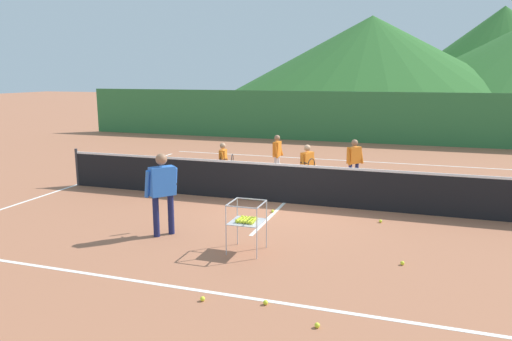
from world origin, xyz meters
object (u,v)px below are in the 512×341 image
at_px(student_3, 354,158).
at_px(tennis_ball_4, 266,302).
at_px(tennis_ball_0, 203,299).
at_px(tennis_ball_5, 402,263).
at_px(student_2, 307,164).
at_px(tennis_ball_1, 381,221).
at_px(student_1, 277,152).
at_px(tennis_ball_3, 317,325).
at_px(tennis_ball_2, 273,211).
at_px(instructor, 163,187).
at_px(tennis_net, 285,183).
at_px(ball_cart, 247,220).
at_px(student_0, 223,160).

xyz_separation_m(student_3, tennis_ball_4, (-0.26, -7.51, -0.76)).
distance_m(tennis_ball_0, tennis_ball_5, 3.41).
bearing_deg(student_2, tennis_ball_1, -46.24).
relative_size(student_1, tennis_ball_5, 18.91).
xyz_separation_m(tennis_ball_4, tennis_ball_5, (1.74, 2.04, 0.00)).
bearing_deg(tennis_ball_4, tennis_ball_3, -25.65).
bearing_deg(tennis_ball_4, tennis_ball_2, 105.03).
distance_m(instructor, tennis_ball_3, 4.45).
bearing_deg(tennis_ball_4, tennis_ball_0, -168.93).
height_order(tennis_ball_0, tennis_ball_5, same).
bearing_deg(student_2, instructor, -113.98).
relative_size(tennis_ball_3, tennis_ball_4, 1.00).
relative_size(tennis_net, instructor, 7.50).
distance_m(tennis_ball_0, tennis_ball_2, 4.49).
distance_m(ball_cart, tennis_ball_0, 2.07).
height_order(ball_cart, tennis_ball_5, ball_cart).
height_order(tennis_net, tennis_ball_5, tennis_net).
height_order(instructor, student_3, instructor).
xyz_separation_m(tennis_net, tennis_ball_2, (-0.04, -0.89, -0.47)).
bearing_deg(student_0, tennis_ball_2, -45.95).
bearing_deg(tennis_ball_5, student_0, 138.41).
relative_size(instructor, tennis_ball_0, 23.81).
xyz_separation_m(student_1, tennis_ball_0, (1.26, -8.27, -0.74)).
bearing_deg(student_0, tennis_ball_5, -41.59).
xyz_separation_m(tennis_ball_3, tennis_ball_4, (-0.79, 0.38, 0.00)).
relative_size(tennis_net, tennis_ball_0, 178.61).
xyz_separation_m(student_3, tennis_ball_5, (1.48, -5.47, -0.76)).
height_order(student_1, tennis_ball_5, student_1).
bearing_deg(tennis_ball_4, student_3, 88.02).
xyz_separation_m(instructor, tennis_ball_2, (1.59, 2.15, -0.94)).
distance_m(student_0, student_3, 3.64).
bearing_deg(student_0, student_2, 0.40).
xyz_separation_m(student_1, tennis_ball_5, (3.87, -6.06, -0.74)).
height_order(instructor, student_2, instructor).
distance_m(student_0, tennis_ball_3, 7.93).
distance_m(tennis_ball_1, tennis_ball_5, 2.31).
xyz_separation_m(student_3, tennis_ball_1, (0.97, -3.22, -0.76)).
height_order(tennis_net, tennis_ball_0, tennis_net).
xyz_separation_m(student_3, tennis_ball_0, (-1.12, -7.68, -0.76)).
bearing_deg(tennis_ball_2, tennis_ball_0, -86.27).
distance_m(student_3, tennis_ball_3, 7.95).
bearing_deg(student_3, tennis_ball_0, -98.33).
distance_m(tennis_net, tennis_ball_0, 5.39).
height_order(tennis_ball_2, tennis_ball_4, same).
height_order(tennis_ball_0, tennis_ball_4, same).
bearing_deg(tennis_ball_0, tennis_ball_4, 11.07).
xyz_separation_m(student_0, student_3, (3.47, 1.08, 0.06)).
bearing_deg(tennis_ball_2, tennis_ball_5, -38.08).
bearing_deg(tennis_ball_1, tennis_ball_0, -115.19).
relative_size(tennis_net, student_3, 9.16).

